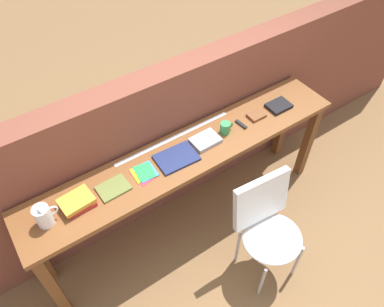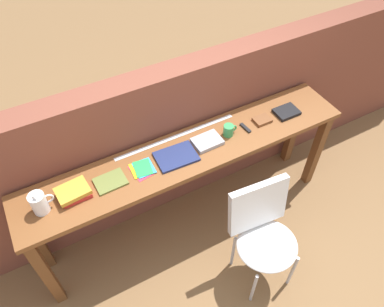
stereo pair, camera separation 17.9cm
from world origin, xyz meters
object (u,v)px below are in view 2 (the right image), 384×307
book_open_centre (176,157)px  chair_white_moulded (264,232)px  magazine_cycling (110,181)px  book_repair_rightmost (286,112)px  leather_journal_brown (262,120)px  mug (229,130)px  pitcher_white (39,203)px  pamphlet_pile_colourful (142,169)px  multitool_folded (245,128)px  book_stack_leftmost (74,192)px

book_open_centre → chair_white_moulded: bearing=-58.0°
magazine_cycling → book_repair_rightmost: bearing=-2.1°
leather_journal_brown → book_repair_rightmost: (0.22, -0.02, 0.00)m
chair_white_moulded → mug: (0.09, 0.65, 0.40)m
pitcher_white → pamphlet_pile_colourful: size_ratio=1.03×
chair_white_moulded → pitcher_white: pitcher_white is taller
chair_white_moulded → magazine_cycling: magazine_cycling is taller
pamphlet_pile_colourful → book_open_centre: size_ratio=0.62×
book_repair_rightmost → pamphlet_pile_colourful: bearing=-179.9°
pamphlet_pile_colourful → multitool_folded: 0.85m
chair_white_moulded → book_open_centre: book_open_centre is taller
magazine_cycling → mug: (0.93, 0.01, 0.04)m
book_stack_leftmost → leather_journal_brown: size_ratio=1.67×
magazine_cycling → book_repair_rightmost: (1.45, -0.01, 0.01)m
book_open_centre → mug: mug is taller
book_stack_leftmost → book_repair_rightmost: book_stack_leftmost is taller
book_stack_leftmost → pitcher_white: bearing=-175.8°
book_stack_leftmost → mug: 1.16m
pamphlet_pile_colourful → multitool_folded: size_ratio=1.62×
book_open_centre → mug: (0.44, 0.02, 0.04)m
pamphlet_pile_colourful → book_open_centre: (0.26, -0.01, 0.00)m
leather_journal_brown → mug: bearing=-179.5°
pamphlet_pile_colourful → book_repair_rightmost: 1.23m
book_stack_leftmost → book_repair_rightmost: size_ratio=1.17×
book_open_centre → leather_journal_brown: bearing=4.1°
chair_white_moulded → leather_journal_brown: bearing=58.9°
chair_white_moulded → leather_journal_brown: size_ratio=6.86×
chair_white_moulded → multitool_folded: (0.23, 0.64, 0.36)m
chair_white_moulded → book_repair_rightmost: book_repair_rightmost is taller
magazine_cycling → mug: size_ratio=1.85×
mug → book_stack_leftmost: bearing=179.8°
chair_white_moulded → pamphlet_pile_colourful: 0.96m
pitcher_white → pamphlet_pile_colourful: bearing=0.7°
book_stack_leftmost → pamphlet_pile_colourful: book_stack_leftmost is taller
leather_journal_brown → book_repair_rightmost: size_ratio=0.70×
pamphlet_pile_colourful → mug: 0.70m
chair_white_moulded → multitool_folded: size_ratio=8.10×
chair_white_moulded → mug: bearing=82.4°
book_open_centre → mug: bearing=5.0°
book_open_centre → book_repair_rightmost: bearing=2.9°
book_stack_leftmost → mug: bearing=-0.2°
multitool_folded → leather_journal_brown: bearing=3.1°
magazine_cycling → multitool_folded: size_ratio=1.85×
mug → chair_white_moulded: bearing=-97.6°
chair_white_moulded → multitool_folded: multitool_folded is taller
chair_white_moulded → book_stack_leftmost: bearing=148.7°
mug → multitool_folded: 0.15m
magazine_cycling → leather_journal_brown: size_ratio=1.57×
pamphlet_pile_colourful → leather_journal_brown: 1.01m
chair_white_moulded → multitool_folded: 0.77m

